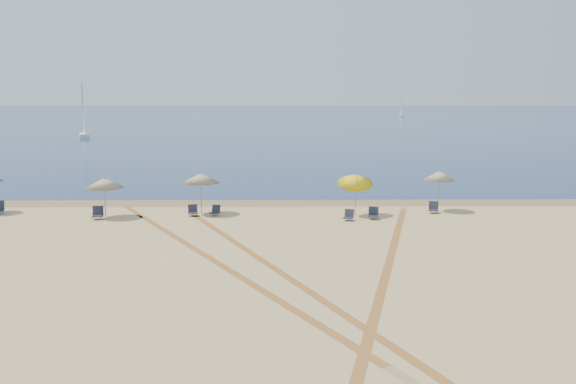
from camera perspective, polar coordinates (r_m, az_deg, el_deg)
name	(u,v)px	position (r m, az deg, el deg)	size (l,w,h in m)	color
ground	(298,359)	(16.71, 0.94, -15.09)	(160.00, 160.00, 0.00)	tan
ocean	(281,114)	(240.37, -0.65, 7.20)	(500.00, 500.00, 0.00)	#0C2151
wet_sand	(287,202)	(39.85, -0.08, -0.96)	(500.00, 500.00, 0.00)	olive
umbrella_1	(104,183)	(36.23, -16.54, 0.80)	(2.11, 2.12, 2.29)	gray
umbrella_2	(201,178)	(36.14, -8.03, 1.28)	(2.20, 2.20, 2.42)	gray
umbrella_3	(355,179)	(35.44, 6.21, 1.20)	(2.03, 2.10, 2.72)	gray
umbrella_4	(439,176)	(37.74, 13.72, 1.47)	(1.86, 1.86, 2.46)	gray
chair_2	(98,213)	(36.07, -17.09, -1.89)	(0.70, 0.78, 0.71)	black
chair_3	(193,211)	(35.84, -8.75, -1.73)	(0.63, 0.70, 0.63)	black
chair_4	(215,211)	(35.75, -6.70, -1.73)	(0.64, 0.70, 0.60)	black
chair_5	(349,216)	(34.26, 5.61, -2.17)	(0.67, 0.72, 0.61)	black
chair_6	(374,214)	(34.81, 7.87, -1.99)	(0.65, 0.73, 0.67)	black
chair_7	(433,208)	(37.27, 13.23, -1.43)	(0.68, 0.76, 0.66)	black
sailboat_0	(84,121)	(108.44, -18.27, 6.20)	(3.35, 6.04, 8.76)	white
sailboat_1	(402,111)	(211.27, 10.40, 7.38)	(1.65, 4.55, 6.62)	white
tire_tracks	(288,265)	(25.29, -0.04, -6.71)	(44.13, 42.18, 0.00)	tan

